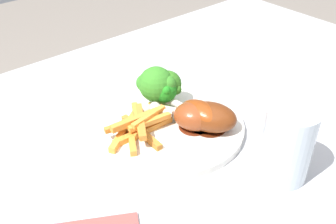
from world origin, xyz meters
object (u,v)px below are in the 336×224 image
chicken_drumstick_extra (191,116)px  carrot_fries_pile (138,125)px  dining_table (181,191)px  broccoli_floret_front (165,91)px  chicken_drumstick_far (207,116)px  water_glass (287,144)px  chicken_drumstick_near (200,115)px  dinner_plate (168,125)px  broccoli_floret_back (155,84)px  broccoli_floret_middle (167,85)px

chicken_drumstick_extra → carrot_fries_pile: bearing=149.2°
dining_table → broccoli_floret_front: 0.17m
carrot_fries_pile → chicken_drumstick_extra: chicken_drumstick_extra is taller
chicken_drumstick_far → chicken_drumstick_extra: same height
broccoli_floret_front → chicken_drumstick_extra: size_ratio=0.49×
chicken_drumstick_far → chicken_drumstick_extra: 0.03m
chicken_drumstick_far → water_glass: size_ratio=1.28×
chicken_drumstick_far → chicken_drumstick_near: bearing=127.7°
carrot_fries_pile → chicken_drumstick_near: size_ratio=0.98×
chicken_drumstick_near → dining_table: bearing=-177.5°
chicken_drumstick_near → dinner_plate: bearing=126.9°
dinner_plate → chicken_drumstick_far: bearing=-53.0°
broccoli_floret_back → chicken_drumstick_extra: bearing=-88.1°
dinner_plate → broccoli_floret_front: bearing=57.7°
chicken_drumstick_extra → broccoli_floret_back: bearing=91.9°
broccoli_floret_front → chicken_drumstick_extra: 0.07m
dinner_plate → carrot_fries_pile: size_ratio=1.97×
carrot_fries_pile → water_glass: water_glass is taller
broccoli_floret_front → chicken_drumstick_near: bearing=-82.1°
broccoli_floret_back → chicken_drumstick_near: (0.01, -0.09, -0.02)m
broccoli_floret_back → chicken_drumstick_far: (0.02, -0.10, -0.02)m
broccoli_floret_front → carrot_fries_pile: broccoli_floret_front is taller
broccoli_floret_front → chicken_drumstick_near: 0.08m
chicken_drumstick_near → chicken_drumstick_far: chicken_drumstick_near is taller
dining_table → water_glass: bearing=-67.5°
broccoli_floret_front → broccoli_floret_back: 0.02m
chicken_drumstick_extra → dinner_plate: bearing=121.8°
broccoli_floret_front → chicken_drumstick_near: (0.01, -0.07, -0.01)m
broccoli_floret_front → broccoli_floret_middle: (0.01, 0.01, 0.00)m
dining_table → dinner_plate: bearing=80.2°
dining_table → water_glass: water_glass is taller
broccoli_floret_middle → chicken_drumstick_far: broccoli_floret_middle is taller
dinner_plate → chicken_drumstick_extra: (0.02, -0.03, 0.03)m
chicken_drumstick_near → chicken_drumstick_extra: chicken_drumstick_near is taller
dinner_plate → broccoli_floret_back: (0.02, 0.05, 0.05)m
broccoli_floret_middle → chicken_drumstick_extra: size_ratio=0.53×
dining_table → carrot_fries_pile: bearing=129.0°
dining_table → chicken_drumstick_near: size_ratio=9.67×
dinner_plate → water_glass: (0.05, -0.18, 0.05)m
broccoli_floret_front → broccoli_floret_back: (-0.00, 0.02, 0.01)m
dinner_plate → carrot_fries_pile: bearing=168.2°
broccoli_floret_middle → carrot_fries_pile: 0.09m
dining_table → carrot_fries_pile: 0.15m
broccoli_floret_front → chicken_drumstick_far: 0.09m
broccoli_floret_back → carrot_fries_pile: 0.08m
dining_table → broccoli_floret_front: broccoli_floret_front is taller
carrot_fries_pile → chicken_drumstick_near: bearing=-32.4°
broccoli_floret_middle → chicken_drumstick_extra: (-0.01, -0.07, -0.02)m
broccoli_floret_front → carrot_fries_pile: bearing=-162.8°
broccoli_floret_middle → broccoli_floret_back: bearing=150.4°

